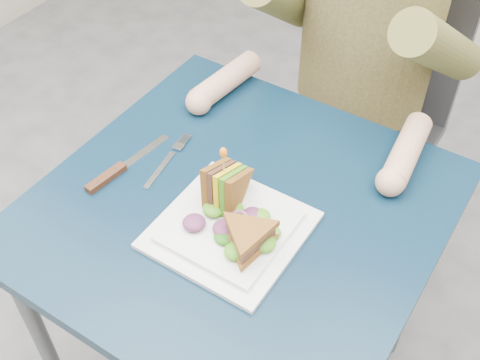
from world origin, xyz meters
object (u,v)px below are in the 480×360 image
Objects in this scene: fork at (166,161)px; sandwich_flat at (248,238)px; chair at (368,100)px; plate at (230,229)px; table at (238,231)px; sandwich_upright at (224,188)px; knife at (114,173)px.

sandwich_flat is at bearing -21.98° from fork.
chair is 3.58× the size of plate.
sandwich_upright is (-0.02, -0.02, 0.13)m from table.
plate is 0.08m from sandwich_upright.
sandwich_flat is 0.93× the size of fork.
fork is (-0.19, -0.66, 0.19)m from chair.
plate is at bearing -88.11° from chair.
knife is at bearing -168.65° from sandwich_upright.
chair is 5.18× the size of fork.
fork is at bearing 158.67° from plate.
sandwich_flat reaches higher than knife.
knife is at bearing -179.30° from plate.
chair is at bearing 90.00° from table.
chair reaches higher than table.
fork is at bearing -106.07° from chair.
plate is at bearing 155.56° from sandwich_flat.
sandwich_upright is (-0.04, 0.04, 0.05)m from plate.
plate is 1.45× the size of fork.
chair is at bearing 73.93° from fork.
fork is (-0.27, 0.11, -0.04)m from sandwich_flat.
sandwich_flat reaches higher than plate.
plate is at bearing -69.06° from table.
sandwich_upright is at bearing -12.70° from fork.
chair reaches higher than fork.
knife is at bearing -127.81° from fork.
table is 4.96× the size of sandwich_upright.
table is at bearing -90.00° from chair.
chair is 0.82m from knife.
sandwich_flat reaches higher than fork.
chair is 0.77m from plate.
plate is 1.72× the size of sandwich_upright.
chair is at bearing 70.97° from knife.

